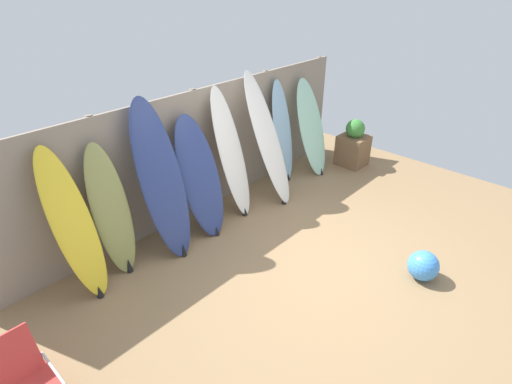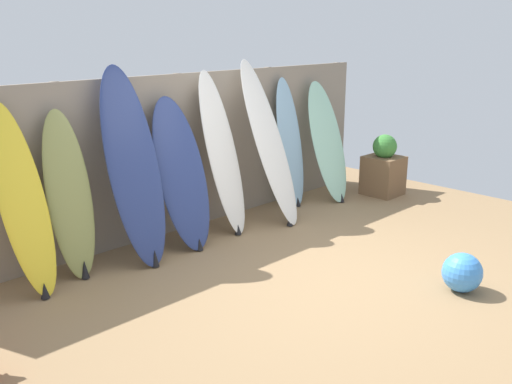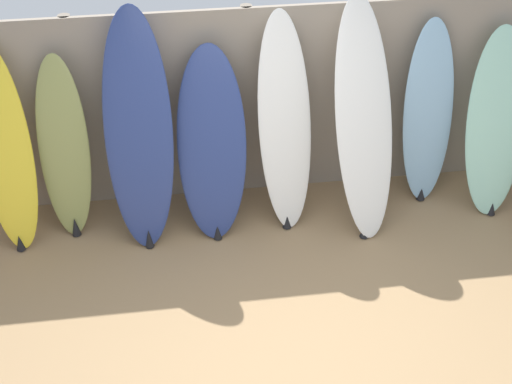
{
  "view_description": "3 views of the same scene",
  "coord_description": "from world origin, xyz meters",
  "px_view_note": "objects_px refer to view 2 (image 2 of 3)",
  "views": [
    {
      "loc": [
        -3.26,
        -2.13,
        3.22
      ],
      "look_at": [
        -0.36,
        0.56,
        0.97
      ],
      "focal_mm": 28.0,
      "sensor_mm": 36.0,
      "label": 1
    },
    {
      "loc": [
        -3.91,
        -3.14,
        2.29
      ],
      "look_at": [
        -0.06,
        0.74,
        0.71
      ],
      "focal_mm": 40.0,
      "sensor_mm": 36.0,
      "label": 2
    },
    {
      "loc": [
        -0.65,
        -3.37,
        4.09
      ],
      "look_at": [
        -0.11,
        0.65,
        0.98
      ],
      "focal_mm": 50.0,
      "sensor_mm": 36.0,
      "label": 3
    }
  ],
  "objects_px": {
    "beach_ball": "(462,272)",
    "surfboard_yellow_0": "(22,201)",
    "surfboard_navy_3": "(182,174)",
    "planter_box": "(383,169)",
    "surfboard_seafoam_7": "(328,142)",
    "surfboard_navy_2": "(134,167)",
    "surfboard_skyblue_6": "(290,144)",
    "surfboard_white_5": "(269,143)",
    "surfboard_white_4": "(222,154)",
    "surfboard_olive_1": "(69,197)"
  },
  "relations": [
    {
      "from": "beach_ball",
      "to": "surfboard_yellow_0",
      "type": "bearing_deg",
      "value": 135.01
    },
    {
      "from": "surfboard_navy_3",
      "to": "planter_box",
      "type": "distance_m",
      "value": 3.27
    },
    {
      "from": "planter_box",
      "to": "beach_ball",
      "type": "distance_m",
      "value": 3.12
    },
    {
      "from": "surfboard_seafoam_7",
      "to": "beach_ball",
      "type": "relative_size",
      "value": 4.49
    },
    {
      "from": "surfboard_navy_3",
      "to": "planter_box",
      "type": "bearing_deg",
      "value": -7.5
    },
    {
      "from": "surfboard_navy_2",
      "to": "surfboard_navy_3",
      "type": "distance_m",
      "value": 0.61
    },
    {
      "from": "surfboard_yellow_0",
      "to": "surfboard_skyblue_6",
      "type": "bearing_deg",
      "value": 1.76
    },
    {
      "from": "surfboard_navy_2",
      "to": "surfboard_seafoam_7",
      "type": "height_order",
      "value": "surfboard_navy_2"
    },
    {
      "from": "surfboard_white_5",
      "to": "surfboard_white_4",
      "type": "bearing_deg",
      "value": 169.65
    },
    {
      "from": "surfboard_navy_3",
      "to": "surfboard_seafoam_7",
      "type": "height_order",
      "value": "surfboard_navy_3"
    },
    {
      "from": "surfboard_yellow_0",
      "to": "surfboard_navy_3",
      "type": "height_order",
      "value": "surfboard_yellow_0"
    },
    {
      "from": "surfboard_navy_2",
      "to": "surfboard_white_4",
      "type": "distance_m",
      "value": 1.21
    },
    {
      "from": "surfboard_olive_1",
      "to": "surfboard_skyblue_6",
      "type": "relative_size",
      "value": 0.94
    },
    {
      "from": "surfboard_navy_3",
      "to": "beach_ball",
      "type": "xyz_separation_m",
      "value": [
        1.07,
        -2.67,
        -0.62
      ]
    },
    {
      "from": "surfboard_skyblue_6",
      "to": "planter_box",
      "type": "xyz_separation_m",
      "value": [
        1.3,
        -0.6,
        -0.45
      ]
    },
    {
      "from": "surfboard_navy_2",
      "to": "surfboard_navy_3",
      "type": "bearing_deg",
      "value": 0.65
    },
    {
      "from": "surfboard_yellow_0",
      "to": "beach_ball",
      "type": "distance_m",
      "value": 3.93
    },
    {
      "from": "surfboard_olive_1",
      "to": "surfboard_navy_3",
      "type": "bearing_deg",
      "value": -5.58
    },
    {
      "from": "surfboard_white_4",
      "to": "surfboard_skyblue_6",
      "type": "bearing_deg",
      "value": 5.81
    },
    {
      "from": "surfboard_navy_2",
      "to": "surfboard_skyblue_6",
      "type": "xyz_separation_m",
      "value": [
        2.5,
        0.19,
        -0.14
      ]
    },
    {
      "from": "surfboard_seafoam_7",
      "to": "surfboard_olive_1",
      "type": "bearing_deg",
      "value": 178.28
    },
    {
      "from": "surfboard_yellow_0",
      "to": "surfboard_skyblue_6",
      "type": "height_order",
      "value": "surfboard_yellow_0"
    },
    {
      "from": "surfboard_white_5",
      "to": "surfboard_skyblue_6",
      "type": "xyz_separation_m",
      "value": [
        0.65,
        0.25,
        -0.14
      ]
    },
    {
      "from": "planter_box",
      "to": "surfboard_olive_1",
      "type": "bearing_deg",
      "value": 173.02
    },
    {
      "from": "surfboard_olive_1",
      "to": "surfboard_white_5",
      "type": "xyz_separation_m",
      "value": [
        2.48,
        -0.19,
        0.19
      ]
    },
    {
      "from": "surfboard_navy_3",
      "to": "surfboard_white_5",
      "type": "relative_size",
      "value": 0.83
    },
    {
      "from": "surfboard_yellow_0",
      "to": "surfboard_skyblue_6",
      "type": "relative_size",
      "value": 1.01
    },
    {
      "from": "surfboard_white_5",
      "to": "beach_ball",
      "type": "distance_m",
      "value": 2.72
    },
    {
      "from": "surfboard_yellow_0",
      "to": "planter_box",
      "type": "distance_m",
      "value": 4.94
    },
    {
      "from": "surfboard_yellow_0",
      "to": "beach_ball",
      "type": "xyz_separation_m",
      "value": [
        2.74,
        -2.74,
        -0.66
      ]
    },
    {
      "from": "surfboard_navy_2",
      "to": "surfboard_white_4",
      "type": "height_order",
      "value": "surfboard_navy_2"
    },
    {
      "from": "surfboard_white_5",
      "to": "surfboard_skyblue_6",
      "type": "bearing_deg",
      "value": 20.89
    },
    {
      "from": "surfboard_navy_3",
      "to": "planter_box",
      "type": "height_order",
      "value": "surfboard_navy_3"
    },
    {
      "from": "surfboard_skyblue_6",
      "to": "surfboard_white_4",
      "type": "bearing_deg",
      "value": -174.19
    },
    {
      "from": "surfboard_olive_1",
      "to": "planter_box",
      "type": "xyz_separation_m",
      "value": [
        4.44,
        -0.54,
        -0.4
      ]
    },
    {
      "from": "surfboard_white_4",
      "to": "surfboard_white_5",
      "type": "xyz_separation_m",
      "value": [
        0.64,
        -0.12,
        0.05
      ]
    },
    {
      "from": "surfboard_yellow_0",
      "to": "surfboard_white_5",
      "type": "xyz_separation_m",
      "value": [
        2.94,
        -0.14,
        0.12
      ]
    },
    {
      "from": "surfboard_skyblue_6",
      "to": "surfboard_white_5",
      "type": "bearing_deg",
      "value": -159.11
    },
    {
      "from": "surfboard_navy_3",
      "to": "surfboard_white_5",
      "type": "xyz_separation_m",
      "value": [
        1.26,
        -0.07,
        0.17
      ]
    },
    {
      "from": "surfboard_olive_1",
      "to": "surfboard_navy_2",
      "type": "xyz_separation_m",
      "value": [
        0.63,
        -0.13,
        0.19
      ]
    },
    {
      "from": "surfboard_white_5",
      "to": "surfboard_seafoam_7",
      "type": "distance_m",
      "value": 1.23
    },
    {
      "from": "surfboard_skyblue_6",
      "to": "beach_ball",
      "type": "relative_size",
      "value": 4.71
    },
    {
      "from": "surfboard_white_5",
      "to": "surfboard_yellow_0",
      "type": "bearing_deg",
      "value": 177.29
    },
    {
      "from": "surfboard_navy_2",
      "to": "planter_box",
      "type": "bearing_deg",
      "value": -6.26
    },
    {
      "from": "surfboard_olive_1",
      "to": "surfboard_white_5",
      "type": "distance_m",
      "value": 2.49
    },
    {
      "from": "surfboard_skyblue_6",
      "to": "surfboard_seafoam_7",
      "type": "height_order",
      "value": "surfboard_skyblue_6"
    },
    {
      "from": "surfboard_seafoam_7",
      "to": "beach_ball",
      "type": "xyz_separation_m",
      "value": [
        -1.42,
        -2.68,
        -0.61
      ]
    },
    {
      "from": "surfboard_seafoam_7",
      "to": "surfboard_navy_3",
      "type": "bearing_deg",
      "value": -179.81
    },
    {
      "from": "surfboard_navy_2",
      "to": "beach_ball",
      "type": "distance_m",
      "value": 3.23
    },
    {
      "from": "surfboard_skyblue_6",
      "to": "surfboard_seafoam_7",
      "type": "distance_m",
      "value": 0.59
    }
  ]
}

